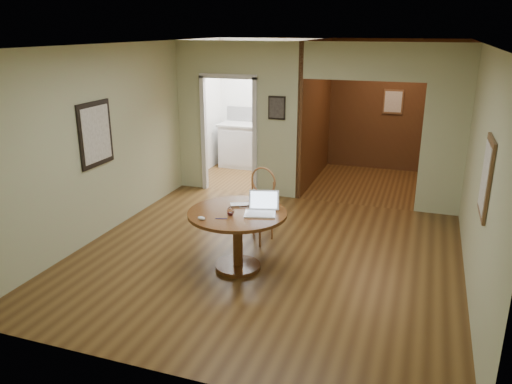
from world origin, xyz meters
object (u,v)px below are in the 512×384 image
(dining_table, at_px, (238,227))
(closed_laptop, at_px, (243,206))
(chair, at_px, (259,201))
(open_laptop, at_px, (262,208))

(dining_table, relative_size, closed_laptop, 3.90)
(chair, distance_m, closed_laptop, 0.79)
(chair, relative_size, open_laptop, 2.48)
(dining_table, xyz_separation_m, chair, (-0.04, 0.96, 0.02))
(dining_table, distance_m, chair, 0.96)
(dining_table, relative_size, chair, 1.16)
(dining_table, height_order, closed_laptop, closed_laptop)
(open_laptop, xyz_separation_m, closed_laptop, (-0.29, 0.13, -0.05))
(closed_laptop, bearing_deg, open_laptop, -48.95)
(dining_table, bearing_deg, closed_laptop, 89.46)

